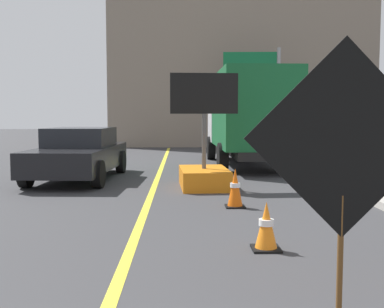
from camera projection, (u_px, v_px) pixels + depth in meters
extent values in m
cube|color=yellow|center=(135.00, 237.00, 6.44)|extent=(0.14, 36.00, 0.01)
cylinder|color=#593819|center=(340.00, 258.00, 3.80)|extent=(0.05, 0.05, 1.05)
cube|color=orange|center=(343.00, 138.00, 3.72)|extent=(1.56, 0.06, 1.56)
cube|color=black|center=(344.00, 138.00, 3.70)|extent=(1.63, 0.04, 1.63)
cube|color=black|center=(342.00, 138.00, 3.74)|extent=(0.28, 0.01, 0.52)
cube|color=orange|center=(204.00, 178.00, 10.94)|extent=(1.20, 1.86, 0.45)
cylinder|color=#4C4C4C|center=(204.00, 141.00, 10.87)|extent=(0.10, 0.10, 1.30)
cube|color=black|center=(204.00, 93.00, 10.77)|extent=(1.60, 0.17, 0.95)
sphere|color=yellow|center=(227.00, 94.00, 10.87)|extent=(0.09, 0.09, 0.09)
sphere|color=yellow|center=(214.00, 94.00, 10.84)|extent=(0.09, 0.09, 0.09)
sphere|color=yellow|center=(202.00, 94.00, 10.82)|extent=(0.09, 0.09, 0.09)
sphere|color=yellow|center=(189.00, 93.00, 10.80)|extent=(0.09, 0.09, 0.09)
sphere|color=yellow|center=(182.00, 86.00, 10.77)|extent=(0.09, 0.09, 0.09)
sphere|color=yellow|center=(182.00, 101.00, 10.80)|extent=(0.09, 0.09, 0.09)
cube|color=black|center=(247.00, 149.00, 15.79)|extent=(1.68, 6.56, 0.25)
cube|color=silver|center=(238.00, 117.00, 18.04)|extent=(2.27, 1.87, 1.90)
cube|color=#14592D|center=(253.00, 109.00, 14.69)|extent=(2.31, 4.48, 2.41)
cylinder|color=black|center=(211.00, 148.00, 17.97)|extent=(0.30, 0.90, 0.90)
cylinder|color=black|center=(265.00, 148.00, 18.06)|extent=(0.30, 0.90, 0.90)
cylinder|color=black|center=(223.00, 158.00, 13.80)|extent=(0.30, 0.90, 0.90)
cylinder|color=black|center=(293.00, 157.00, 13.89)|extent=(0.30, 0.90, 0.90)
cube|color=black|center=(79.00, 158.00, 12.28)|extent=(2.02, 4.56, 0.60)
cube|color=black|center=(81.00, 137.00, 12.46)|extent=(1.68, 2.09, 0.50)
cylinder|color=black|center=(98.00, 174.00, 10.80)|extent=(0.25, 0.67, 0.66)
cylinder|color=black|center=(26.00, 174.00, 10.85)|extent=(0.25, 0.67, 0.66)
cylinder|color=black|center=(121.00, 162.00, 13.75)|extent=(0.25, 0.67, 0.66)
cylinder|color=black|center=(64.00, 162.00, 13.79)|extent=(0.25, 0.67, 0.66)
cylinder|color=gray|center=(278.00, 100.00, 22.43)|extent=(0.18, 0.18, 5.00)
cube|color=#0F6033|center=(250.00, 65.00, 22.34)|extent=(2.60, 0.20, 1.30)
cube|color=white|center=(250.00, 66.00, 22.37)|extent=(1.82, 0.11, 0.18)
cube|color=gray|center=(234.00, 66.00, 28.91)|extent=(14.63, 8.84, 9.69)
cube|color=black|center=(266.00, 249.00, 5.84)|extent=(0.36, 0.36, 0.03)
cone|color=orange|center=(266.00, 225.00, 5.81)|extent=(0.28, 0.28, 0.59)
cylinder|color=white|center=(266.00, 222.00, 5.81)|extent=(0.19, 0.19, 0.08)
cube|color=black|center=(235.00, 206.00, 8.57)|extent=(0.36, 0.36, 0.03)
cone|color=#EA5B0C|center=(235.00, 187.00, 8.54)|extent=(0.28, 0.28, 0.70)
cylinder|color=white|center=(235.00, 185.00, 8.53)|extent=(0.19, 0.19, 0.08)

